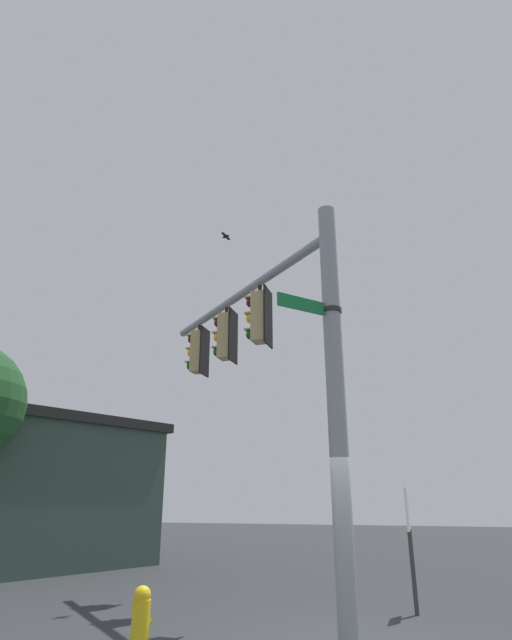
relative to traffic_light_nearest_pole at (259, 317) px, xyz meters
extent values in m
cylinder|color=gray|center=(-1.46, -1.72, -2.05)|extent=(0.29, 0.29, 6.75)
cylinder|color=gray|center=(0.58, 0.66, 0.79)|extent=(4.21, 4.88, 0.18)
cylinder|color=black|center=(0.00, -0.02, 0.61)|extent=(0.08, 0.08, 0.18)
cube|color=tan|center=(0.00, -0.02, -0.01)|extent=(0.36, 0.30, 1.05)
sphere|color=#590F0F|center=(0.00, 0.17, 0.34)|extent=(0.22, 0.22, 0.22)
cube|color=tan|center=(0.00, 0.19, 0.44)|extent=(0.24, 0.20, 0.03)
sphere|color=yellow|center=(0.00, 0.17, -0.01)|extent=(0.22, 0.22, 0.22)
cube|color=tan|center=(0.00, 0.19, 0.09)|extent=(0.24, 0.20, 0.03)
sphere|color=#0F4C19|center=(0.00, 0.17, -0.36)|extent=(0.22, 0.22, 0.22)
cube|color=tan|center=(0.00, 0.19, -0.26)|extent=(0.24, 0.20, 0.03)
cube|color=black|center=(0.00, -0.19, -0.01)|extent=(0.54, 0.03, 1.22)
cylinder|color=black|center=(0.96, 1.10, 0.61)|extent=(0.08, 0.08, 0.18)
cube|color=tan|center=(0.96, 1.10, -0.01)|extent=(0.36, 0.30, 1.05)
sphere|color=#590F0F|center=(0.96, 1.29, 0.34)|extent=(0.22, 0.22, 0.22)
cube|color=tan|center=(0.96, 1.31, 0.44)|extent=(0.24, 0.20, 0.03)
sphere|color=yellow|center=(0.96, 1.29, -0.01)|extent=(0.22, 0.22, 0.22)
cube|color=tan|center=(0.96, 1.31, 0.09)|extent=(0.24, 0.20, 0.03)
sphere|color=#0F4C19|center=(0.96, 1.29, -0.36)|extent=(0.22, 0.22, 0.22)
cube|color=tan|center=(0.96, 1.31, -0.26)|extent=(0.24, 0.20, 0.03)
cube|color=black|center=(0.96, 0.93, -0.01)|extent=(0.54, 0.03, 1.22)
cylinder|color=black|center=(1.92, 2.23, 0.61)|extent=(0.08, 0.08, 0.18)
cube|color=tan|center=(1.92, 2.23, -0.01)|extent=(0.36, 0.30, 1.05)
sphere|color=#590F0F|center=(1.92, 2.42, 0.34)|extent=(0.22, 0.22, 0.22)
cube|color=tan|center=(1.92, 2.44, 0.44)|extent=(0.24, 0.20, 0.03)
sphere|color=yellow|center=(1.92, 2.42, -0.01)|extent=(0.22, 0.22, 0.22)
cube|color=tan|center=(1.92, 2.44, 0.09)|extent=(0.24, 0.20, 0.03)
sphere|color=#0F4C19|center=(1.92, 2.42, -0.36)|extent=(0.22, 0.22, 0.22)
cube|color=tan|center=(1.92, 2.44, -0.26)|extent=(0.24, 0.20, 0.03)
cube|color=black|center=(1.92, 2.06, -0.01)|extent=(0.54, 0.03, 1.22)
cube|color=#147238|center=(-1.92, -1.33, -0.59)|extent=(0.70, 0.61, 0.22)
cube|color=white|center=(-1.92, -1.34, -0.59)|extent=(0.69, 0.59, 0.04)
cylinder|color=#262626|center=(-1.46, -1.72, -0.59)|extent=(0.33, 0.33, 0.08)
ellipsoid|color=black|center=(2.12, 1.64, 3.27)|extent=(0.15, 0.24, 0.07)
cube|color=black|center=(2.10, 1.65, 3.28)|extent=(0.29, 0.15, 0.09)
cube|color=black|center=(2.14, 1.63, 3.28)|extent=(0.29, 0.15, 0.09)
cylinder|color=yellow|center=(-2.49, 0.84, -5.10)|extent=(0.24, 0.24, 0.65)
sphere|color=yellow|center=(-2.49, 0.84, -4.72)|extent=(0.23, 0.23, 0.23)
cylinder|color=yellow|center=(-2.32, 0.84, -5.07)|extent=(0.12, 0.10, 0.10)
cylinder|color=#333333|center=(1.29, -2.50, -4.73)|extent=(0.08, 0.08, 1.40)
cube|color=silver|center=(1.29, -2.50, -3.68)|extent=(0.60, 0.04, 0.76)
camera|label=1|loc=(-9.26, -3.01, -3.55)|focal=28.57mm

